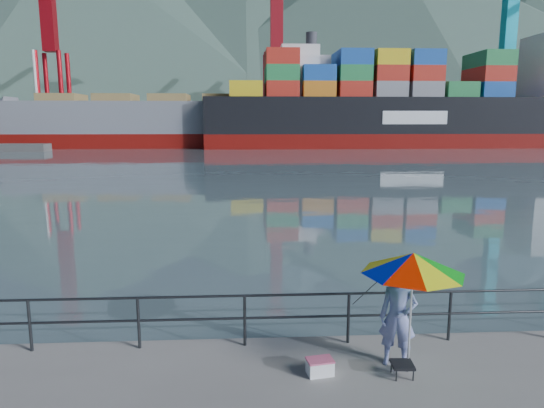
{
  "coord_description": "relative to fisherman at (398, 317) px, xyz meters",
  "views": [
    {
      "loc": [
        -0.97,
        -7.03,
        4.3
      ],
      "look_at": [
        -0.24,
        6.0,
        2.0
      ],
      "focal_mm": 32.0,
      "sensor_mm": 36.0,
      "label": 1
    }
  ],
  "objects": [
    {
      "name": "harbor_water",
      "position": [
        -1.68,
        129.18,
        -0.88
      ],
      "size": [
        500.0,
        280.0,
        0.0
      ],
      "primitive_type": "cube",
      "color": "slate",
      "rests_on": "ground"
    },
    {
      "name": "far_dock",
      "position": [
        8.32,
        92.18,
        -0.88
      ],
      "size": [
        200.0,
        40.0,
        0.4
      ],
      "primitive_type": "cube",
      "color": "#514F4C",
      "rests_on": "ground"
    },
    {
      "name": "guardrail",
      "position": [
        -1.68,
        0.88,
        -0.36
      ],
      "size": [
        22.0,
        0.06,
        1.03
      ],
      "color": "#2D3033",
      "rests_on": "ground"
    },
    {
      "name": "mountains",
      "position": [
        37.14,
        206.93,
        34.67
      ],
      "size": [
        600.0,
        332.8,
        80.0
      ],
      "color": "#385147",
      "rests_on": "ground"
    },
    {
      "name": "port_cranes",
      "position": [
        29.32,
        83.18,
        15.12
      ],
      "size": [
        116.0,
        28.0,
        38.4
      ],
      "color": "#B70E17",
      "rests_on": "ground"
    },
    {
      "name": "container_stacks",
      "position": [
        31.69,
        93.25,
        2.28
      ],
      "size": [
        58.0,
        8.4,
        7.8
      ],
      "color": "#194CA5",
      "rests_on": "ground"
    },
    {
      "name": "fisherman",
      "position": [
        0.0,
        0.0,
        0.0
      ],
      "size": [
        0.75,
        0.63,
        1.76
      ],
      "primitive_type": "imported",
      "rotation": [
        0.0,
        0.0,
        -0.37
      ],
      "color": "navy",
      "rests_on": "ground"
    },
    {
      "name": "beach_umbrella",
      "position": [
        0.13,
        -0.24,
        1.05
      ],
      "size": [
        1.88,
        1.88,
        2.11
      ],
      "color": "white",
      "rests_on": "ground"
    },
    {
      "name": "folding_stool",
      "position": [
        -0.02,
        -0.42,
        -0.76
      ],
      "size": [
        0.38,
        0.38,
        0.24
      ],
      "color": "black",
      "rests_on": "ground"
    },
    {
      "name": "cooler_bag",
      "position": [
        -1.4,
        -0.27,
        -0.76
      ],
      "size": [
        0.47,
        0.35,
        0.25
      ],
      "primitive_type": "cube",
      "rotation": [
        0.0,
        0.0,
        0.17
      ],
      "color": "white",
      "rests_on": "ground"
    },
    {
      "name": "fishing_rod",
      "position": [
        -0.28,
        1.19,
        -0.88
      ],
      "size": [
        0.13,
        1.61,
        1.14
      ],
      "primitive_type": "cylinder",
      "rotation": [
        0.96,
        0.0,
        0.07
      ],
      "color": "black",
      "rests_on": "ground"
    },
    {
      "name": "bulk_carrier",
      "position": [
        -9.83,
        72.97,
        3.17
      ],
      "size": [
        56.6,
        9.8,
        14.5
      ],
      "color": "#6C0C08",
      "rests_on": "ground"
    },
    {
      "name": "container_ship",
      "position": [
        24.97,
        70.97,
        4.92
      ],
      "size": [
        64.1,
        10.68,
        18.1
      ],
      "color": "#6C0C08",
      "rests_on": "ground"
    }
  ]
}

